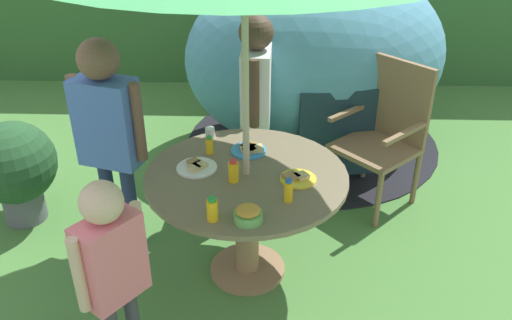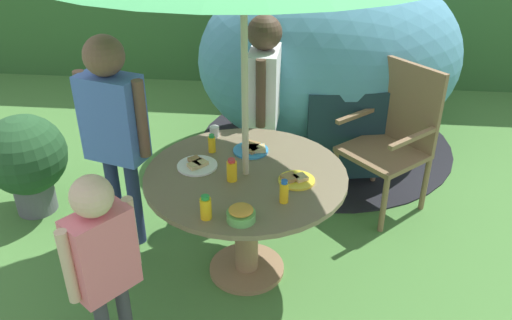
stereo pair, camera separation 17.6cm
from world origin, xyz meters
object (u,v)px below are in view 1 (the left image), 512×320
(plate_mid_left, at_px, (297,178))
(cup_near, at_px, (210,133))
(plate_back_edge, at_px, (250,149))
(plate_center_back, at_px, (197,167))
(snack_bowl, at_px, (248,214))
(potted_plant, at_px, (15,166))
(child_in_blue_shirt, at_px, (108,123))
(child_in_pink_shirt, at_px, (111,260))
(juice_bottle_far_left, at_px, (212,210))
(juice_bottle_near_right, at_px, (209,145))
(juice_bottle_near_left, at_px, (233,171))
(juice_bottle_far_right, at_px, (288,191))
(garden_table, at_px, (247,199))
(child_in_white_shirt, at_px, (256,87))
(wooden_chair, at_px, (386,128))
(dome_tent, at_px, (316,59))

(plate_mid_left, bearing_deg, cup_near, 137.59)
(plate_back_edge, xyz_separation_m, plate_center_back, (-0.29, -0.21, -0.00))
(plate_back_edge, bearing_deg, snack_bowl, -88.13)
(potted_plant, relative_size, plate_mid_left, 3.68)
(child_in_blue_shirt, xyz_separation_m, child_in_pink_shirt, (0.26, -0.99, -0.19))
(child_in_blue_shirt, relative_size, juice_bottle_far_left, 10.80)
(plate_mid_left, relative_size, juice_bottle_near_right, 1.76)
(juice_bottle_near_left, height_order, juice_bottle_far_right, juice_bottle_near_left)
(juice_bottle_near_right, distance_m, cup_near, 0.20)
(child_in_blue_shirt, distance_m, plate_mid_left, 1.16)
(garden_table, bearing_deg, child_in_white_shirt, 88.29)
(wooden_chair, relative_size, juice_bottle_far_right, 8.02)
(snack_bowl, relative_size, plate_back_edge, 0.67)
(wooden_chair, bearing_deg, potted_plant, -124.46)
(child_in_blue_shirt, relative_size, plate_back_edge, 6.58)
(child_in_blue_shirt, bearing_deg, juice_bottle_near_right, 15.50)
(wooden_chair, xyz_separation_m, cup_near, (-1.20, -0.45, 0.17))
(plate_back_edge, bearing_deg, dome_tent, 71.91)
(juice_bottle_near_left, bearing_deg, wooden_chair, 43.46)
(plate_center_back, xyz_separation_m, plate_mid_left, (0.57, -0.10, 0.00))
(child_in_white_shirt, height_order, juice_bottle_near_left, child_in_white_shirt)
(child_in_blue_shirt, distance_m, snack_bowl, 1.10)
(child_in_blue_shirt, bearing_deg, dome_tent, 65.51)
(child_in_white_shirt, relative_size, juice_bottle_far_left, 10.57)
(child_in_white_shirt, bearing_deg, juice_bottle_far_right, 11.74)
(child_in_pink_shirt, height_order, plate_back_edge, child_in_pink_shirt)
(snack_bowl, distance_m, plate_center_back, 0.58)
(wooden_chair, relative_size, dome_tent, 0.40)
(child_in_blue_shirt, height_order, juice_bottle_near_right, child_in_blue_shirt)
(juice_bottle_far_right, bearing_deg, garden_table, 131.11)
(snack_bowl, distance_m, cup_near, 0.92)
(dome_tent, relative_size, child_in_blue_shirt, 1.87)
(garden_table, distance_m, child_in_blue_shirt, 0.93)
(child_in_white_shirt, xyz_separation_m, plate_back_edge, (-0.02, -0.62, -0.16))
(snack_bowl, bearing_deg, dome_tent, 78.00)
(child_in_white_shirt, bearing_deg, child_in_blue_shirt, -51.45)
(snack_bowl, height_order, juice_bottle_far_right, juice_bottle_far_right)
(plate_back_edge, bearing_deg, juice_bottle_far_left, -102.02)
(dome_tent, bearing_deg, juice_bottle_far_left, -116.96)
(cup_near, bearing_deg, child_in_white_shirt, 58.28)
(juice_bottle_far_right, bearing_deg, plate_mid_left, 75.14)
(juice_bottle_far_right, bearing_deg, wooden_chair, 57.76)
(juice_bottle_near_left, bearing_deg, child_in_pink_shirt, -126.47)
(garden_table, height_order, snack_bowl, snack_bowl)
(dome_tent, height_order, juice_bottle_near_left, dome_tent)
(potted_plant, distance_m, child_in_pink_shirt, 1.65)
(juice_bottle_near_left, distance_m, cup_near, 0.54)
(juice_bottle_far_left, bearing_deg, juice_bottle_far_right, 25.75)
(potted_plant, xyz_separation_m, plate_mid_left, (1.88, -0.56, 0.29))
(juice_bottle_far_left, height_order, cup_near, juice_bottle_far_left)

